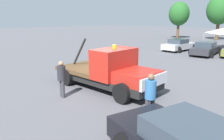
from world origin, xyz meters
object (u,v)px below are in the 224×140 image
object	(u,v)px
tree_left	(179,14)
tree_center	(220,10)
person_near_truck	(150,94)
parked_car_charcoal	(206,48)
tow_truck	(110,72)
person_at_hood	(62,77)
parked_car_silver	(179,45)

from	to	relation	value
tree_left	tree_center	distance (m)	6.62
person_near_truck	tree_center	world-z (taller)	tree_center
parked_car_charcoal	tow_truck	bearing A→B (deg)	176.39
tow_truck	person_at_hood	bearing A→B (deg)	-110.03
parked_car_charcoal	tree_center	bearing A→B (deg)	9.00
person_at_hood	parked_car_silver	distance (m)	17.92
tow_truck	person_near_truck	size ratio (longest dim) A/B	3.45
person_near_truck	tree_center	size ratio (longest dim) A/B	0.24
tow_truck	tree_left	size ratio (longest dim) A/B	0.92
person_near_truck	tree_left	bearing A→B (deg)	138.53
parked_car_silver	tree_center	distance (m)	16.73
person_near_truck	parked_car_charcoal	distance (m)	16.60
person_near_truck	tree_left	world-z (taller)	tree_left
tow_truck	person_near_truck	xyz separation A→B (m)	(3.52, -1.52, 0.08)
tow_truck	tree_center	xyz separation A→B (m)	(-6.09, 31.27, 3.99)
tree_center	parked_car_charcoal	bearing A→B (deg)	-73.28
tow_truck	person_near_truck	bearing A→B (deg)	-25.68
person_at_hood	parked_car_charcoal	size ratio (longest dim) A/B	0.34
tow_truck	person_at_hood	distance (m)	2.49
tree_center	person_near_truck	bearing A→B (deg)	-73.65
person_near_truck	parked_car_silver	distance (m)	18.47
person_at_hood	parked_car_charcoal	xyz separation A→B (m)	(-0.28, 16.81, -0.34)
parked_car_silver	tree_left	size ratio (longest dim) A/B	0.70
tree_left	tree_center	world-z (taller)	tree_center
tree_center	person_at_hood	bearing A→B (deg)	-80.99
parked_car_silver	person_near_truck	bearing A→B (deg)	-151.51
tree_left	tree_center	xyz separation A→B (m)	(6.43, 1.46, 0.54)
parked_car_silver	tree_left	distance (m)	17.15
tow_truck	parked_car_silver	bearing A→B (deg)	103.69
tow_truck	tree_left	world-z (taller)	tree_left
tow_truck	parked_car_charcoal	size ratio (longest dim) A/B	1.18
tree_center	parked_car_silver	bearing A→B (deg)	-83.89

